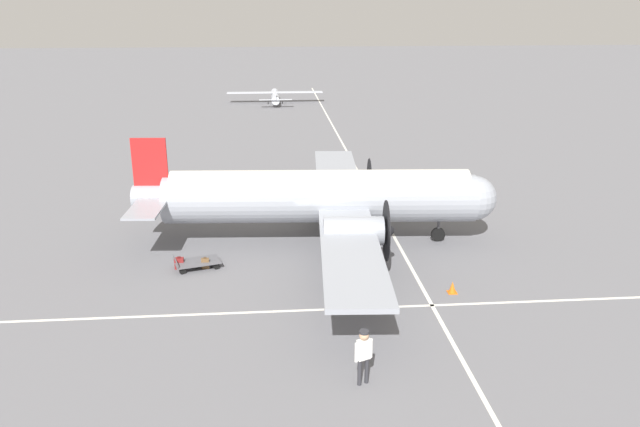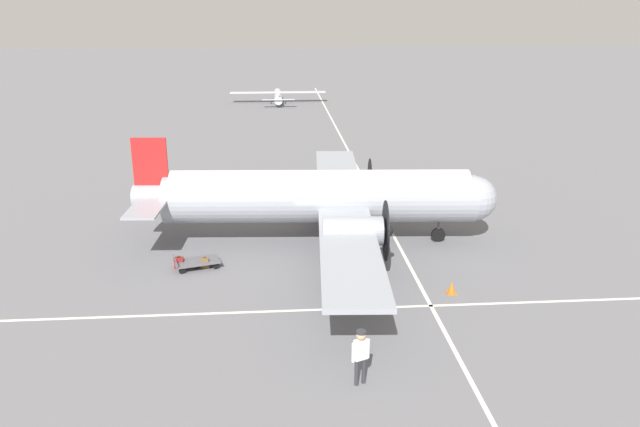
{
  "view_description": "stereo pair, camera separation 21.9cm",
  "coord_description": "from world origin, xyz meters",
  "px_view_note": "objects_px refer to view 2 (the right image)",
  "views": [
    {
      "loc": [
        -2.42,
        -29.03,
        11.32
      ],
      "look_at": [
        0.0,
        0.0,
        1.5
      ],
      "focal_mm": 35.0,
      "sensor_mm": 36.0,
      "label": 1
    },
    {
      "loc": [
        -2.2,
        -29.05,
        11.32
      ],
      "look_at": [
        0.0,
        0.0,
        1.5
      ],
      "focal_mm": 35.0,
      "sensor_mm": 36.0,
      "label": 2
    }
  ],
  "objects_px": {
    "airliner_main": "(327,197)",
    "baggage_cart": "(197,262)",
    "crew_foreground": "(361,351)",
    "traffic_cone": "(451,288)",
    "suitcase_near_door": "(205,263)",
    "light_aircraft_distant": "(278,96)",
    "suitcase_upright_spare": "(179,263)"
  },
  "relations": [
    {
      "from": "crew_foreground",
      "to": "light_aircraft_distant",
      "type": "height_order",
      "value": "light_aircraft_distant"
    },
    {
      "from": "crew_foreground",
      "to": "suitcase_upright_spare",
      "type": "distance_m",
      "value": 11.83
    },
    {
      "from": "crew_foreground",
      "to": "traffic_cone",
      "type": "distance_m",
      "value": 7.75
    },
    {
      "from": "crew_foreground",
      "to": "airliner_main",
      "type": "bearing_deg",
      "value": 66.6
    },
    {
      "from": "suitcase_near_door",
      "to": "traffic_cone",
      "type": "distance_m",
      "value": 10.9
    },
    {
      "from": "crew_foreground",
      "to": "suitcase_upright_spare",
      "type": "xyz_separation_m",
      "value": [
        -6.9,
        9.56,
        -0.91
      ]
    },
    {
      "from": "crew_foreground",
      "to": "baggage_cart",
      "type": "distance_m",
      "value": 11.41
    },
    {
      "from": "airliner_main",
      "to": "traffic_cone",
      "type": "relative_size",
      "value": 45.55
    },
    {
      "from": "crew_foreground",
      "to": "baggage_cart",
      "type": "relative_size",
      "value": 0.84
    },
    {
      "from": "crew_foreground",
      "to": "traffic_cone",
      "type": "bearing_deg",
      "value": 29.73
    },
    {
      "from": "airliner_main",
      "to": "light_aircraft_distant",
      "type": "relative_size",
      "value": 1.98
    },
    {
      "from": "crew_foreground",
      "to": "light_aircraft_distant",
      "type": "distance_m",
      "value": 58.9
    },
    {
      "from": "crew_foreground",
      "to": "traffic_cone",
      "type": "relative_size",
      "value": 3.77
    },
    {
      "from": "crew_foreground",
      "to": "traffic_cone",
      "type": "height_order",
      "value": "crew_foreground"
    },
    {
      "from": "airliner_main",
      "to": "suitcase_upright_spare",
      "type": "relative_size",
      "value": 39.39
    },
    {
      "from": "baggage_cart",
      "to": "traffic_cone",
      "type": "relative_size",
      "value": 4.49
    },
    {
      "from": "suitcase_near_door",
      "to": "suitcase_upright_spare",
      "type": "xyz_separation_m",
      "value": [
        -1.16,
        0.08,
        0.01
      ]
    },
    {
      "from": "traffic_cone",
      "to": "crew_foreground",
      "type": "bearing_deg",
      "value": -127.08
    },
    {
      "from": "suitcase_near_door",
      "to": "baggage_cart",
      "type": "xyz_separation_m",
      "value": [
        -0.37,
        0.11,
        0.02
      ]
    },
    {
      "from": "suitcase_near_door",
      "to": "baggage_cart",
      "type": "relative_size",
      "value": 0.25
    },
    {
      "from": "suitcase_upright_spare",
      "to": "traffic_cone",
      "type": "height_order",
      "value": "suitcase_upright_spare"
    },
    {
      "from": "airliner_main",
      "to": "baggage_cart",
      "type": "relative_size",
      "value": 10.15
    },
    {
      "from": "crew_foreground",
      "to": "light_aircraft_distant",
      "type": "xyz_separation_m",
      "value": [
        -1.87,
        58.87,
        -0.3
      ]
    },
    {
      "from": "airliner_main",
      "to": "light_aircraft_distant",
      "type": "distance_m",
      "value": 46.59
    },
    {
      "from": "airliner_main",
      "to": "traffic_cone",
      "type": "bearing_deg",
      "value": -49.99
    },
    {
      "from": "crew_foreground",
      "to": "light_aircraft_distant",
      "type": "bearing_deg",
      "value": 68.62
    },
    {
      "from": "airliner_main",
      "to": "crew_foreground",
      "type": "distance_m",
      "value": 12.4
    },
    {
      "from": "crew_foreground",
      "to": "suitcase_near_door",
      "type": "bearing_deg",
      "value": 98.0
    },
    {
      "from": "airliner_main",
      "to": "suitcase_upright_spare",
      "type": "height_order",
      "value": "airliner_main"
    },
    {
      "from": "suitcase_upright_spare",
      "to": "crew_foreground",
      "type": "bearing_deg",
      "value": -54.17
    },
    {
      "from": "airliner_main",
      "to": "suitcase_near_door",
      "type": "relative_size",
      "value": 41.42
    },
    {
      "from": "suitcase_upright_spare",
      "to": "light_aircraft_distant",
      "type": "xyz_separation_m",
      "value": [
        5.04,
        49.31,
        0.6
      ]
    }
  ]
}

